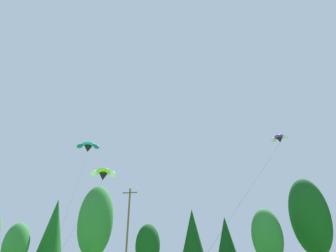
{
  "coord_description": "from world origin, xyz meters",
  "views": [
    {
      "loc": [
        6.38,
        2.42,
        1.85
      ],
      "look_at": [
        2.81,
        23.33,
        12.89
      ],
      "focal_mm": 29.35,
      "sensor_mm": 36.0,
      "label": 1
    }
  ],
  "objects_px": {
    "parafoil_kite_mid_purple": "(279,138)",
    "parafoil_kite_far_lime_white": "(103,174)",
    "parafoil_kite_high_teal": "(88,147)",
    "utility_pole": "(128,231)"
  },
  "relations": [
    {
      "from": "parafoil_kite_mid_purple",
      "to": "parafoil_kite_far_lime_white",
      "type": "relative_size",
      "value": 1.29
    },
    {
      "from": "parafoil_kite_mid_purple",
      "to": "parafoil_kite_high_teal",
      "type": "bearing_deg",
      "value": 175.53
    },
    {
      "from": "utility_pole",
      "to": "parafoil_kite_high_teal",
      "type": "relative_size",
      "value": 0.68
    },
    {
      "from": "parafoil_kite_mid_purple",
      "to": "parafoil_kite_far_lime_white",
      "type": "xyz_separation_m",
      "value": [
        -22.57,
        -2.31,
        -4.26
      ]
    },
    {
      "from": "utility_pole",
      "to": "parafoil_kite_mid_purple",
      "type": "xyz_separation_m",
      "value": [
        20.95,
        -4.19,
        10.39
      ]
    },
    {
      "from": "parafoil_kite_mid_purple",
      "to": "parafoil_kite_far_lime_white",
      "type": "bearing_deg",
      "value": -174.16
    },
    {
      "from": "parafoil_kite_high_teal",
      "to": "parafoil_kite_mid_purple",
      "type": "bearing_deg",
      "value": -4.47
    },
    {
      "from": "parafoil_kite_high_teal",
      "to": "parafoil_kite_mid_purple",
      "type": "relative_size",
      "value": 1.15
    },
    {
      "from": "utility_pole",
      "to": "parafoil_kite_far_lime_white",
      "type": "bearing_deg",
      "value": -104.06
    },
    {
      "from": "utility_pole",
      "to": "parafoil_kite_far_lime_white",
      "type": "xyz_separation_m",
      "value": [
        -1.63,
        -6.5,
        6.14
      ]
    }
  ]
}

